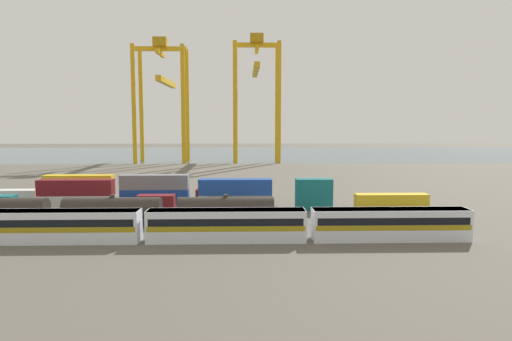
# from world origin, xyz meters

# --- Properties ---
(ground_plane) EXTENTS (420.00, 420.00, 0.00)m
(ground_plane) POSITION_xyz_m (0.00, 40.00, 0.00)
(ground_plane) COLOR #5B564C
(harbour_water) EXTENTS (400.00, 110.00, 0.01)m
(harbour_water) POSITION_xyz_m (0.00, 143.19, 0.00)
(harbour_water) COLOR #475B6B
(harbour_water) RESTS_ON ground_plane
(passenger_train) EXTENTS (59.63, 3.14, 3.90)m
(passenger_train) POSITION_xyz_m (5.32, -18.32, 2.14)
(passenger_train) COLOR silver
(passenger_train) RESTS_ON ground_plane
(freight_tank_row) EXTENTS (45.43, 2.91, 4.37)m
(freight_tank_row) POSITION_xyz_m (-11.03, -9.39, 2.07)
(freight_tank_row) COLOR #232326
(freight_tank_row) RESTS_ON ground_plane
(shipping_container_1) EXTENTS (12.10, 2.44, 2.60)m
(shipping_container_1) POSITION_xyz_m (-20.09, 1.62, 1.30)
(shipping_container_1) COLOR silver
(shipping_container_1) RESTS_ON ground_plane
(shipping_container_2) EXTENTS (12.10, 2.44, 2.60)m
(shipping_container_2) POSITION_xyz_m (-20.09, 1.62, 3.90)
(shipping_container_2) COLOR maroon
(shipping_container_2) RESTS_ON shipping_container_1
(shipping_container_3) EXTENTS (6.04, 2.44, 2.60)m
(shipping_container_3) POSITION_xyz_m (-7.03, 1.62, 1.30)
(shipping_container_3) COLOR maroon
(shipping_container_3) RESTS_ON ground_plane
(shipping_container_4) EXTENTS (12.10, 2.44, 2.60)m
(shipping_container_4) POSITION_xyz_m (6.04, 1.62, 1.30)
(shipping_container_4) COLOR slate
(shipping_container_4) RESTS_ON ground_plane
(shipping_container_5) EXTENTS (12.10, 2.44, 2.60)m
(shipping_container_5) POSITION_xyz_m (6.04, 1.62, 3.90)
(shipping_container_5) COLOR #1C4299
(shipping_container_5) RESTS_ON shipping_container_4
(shipping_container_6) EXTENTS (6.04, 2.44, 2.60)m
(shipping_container_6) POSITION_xyz_m (19.11, 1.62, 1.30)
(shipping_container_6) COLOR #146066
(shipping_container_6) RESTS_ON ground_plane
(shipping_container_7) EXTENTS (6.04, 2.44, 2.60)m
(shipping_container_7) POSITION_xyz_m (19.11, 1.62, 3.90)
(shipping_container_7) COLOR #146066
(shipping_container_7) RESTS_ON shipping_container_6
(shipping_container_8) EXTENTS (12.10, 2.44, 2.60)m
(shipping_container_8) POSITION_xyz_m (32.17, 1.62, 1.30)
(shipping_container_8) COLOR gold
(shipping_container_8) RESTS_ON ground_plane
(shipping_container_9) EXTENTS (12.10, 2.44, 2.60)m
(shipping_container_9) POSITION_xyz_m (-35.45, 8.22, 1.30)
(shipping_container_9) COLOR silver
(shipping_container_9) RESTS_ON ground_plane
(shipping_container_10) EXTENTS (12.10, 2.44, 2.60)m
(shipping_container_10) POSITION_xyz_m (-22.00, 8.22, 1.30)
(shipping_container_10) COLOR #AD211C
(shipping_container_10) RESTS_ON ground_plane
(shipping_container_11) EXTENTS (12.10, 2.44, 2.60)m
(shipping_container_11) POSITION_xyz_m (-22.00, 8.22, 3.90)
(shipping_container_11) COLOR gold
(shipping_container_11) RESTS_ON shipping_container_10
(shipping_container_12) EXTENTS (12.10, 2.44, 2.60)m
(shipping_container_12) POSITION_xyz_m (-8.55, 8.22, 1.30)
(shipping_container_12) COLOR #1C4299
(shipping_container_12) RESTS_ON ground_plane
(shipping_container_13) EXTENTS (12.10, 2.44, 2.60)m
(shipping_container_13) POSITION_xyz_m (-8.55, 8.22, 3.90)
(shipping_container_13) COLOR slate
(shipping_container_13) RESTS_ON shipping_container_12
(shipping_container_14) EXTENTS (12.10, 2.44, 2.60)m
(shipping_container_14) POSITION_xyz_m (4.90, 8.22, 1.30)
(shipping_container_14) COLOR maroon
(shipping_container_14) RESTS_ON ground_plane
(gantry_crane_west) EXTENTS (18.97, 37.62, 45.14)m
(gantry_crane_west) POSITION_xyz_m (-22.64, 98.48, 27.08)
(gantry_crane_west) COLOR gold
(gantry_crane_west) RESTS_ON ground_plane
(gantry_crane_central) EXTENTS (17.33, 37.02, 46.63)m
(gantry_crane_central) POSITION_xyz_m (12.27, 98.53, 28.60)
(gantry_crane_central) COLOR gold
(gantry_crane_central) RESTS_ON ground_plane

